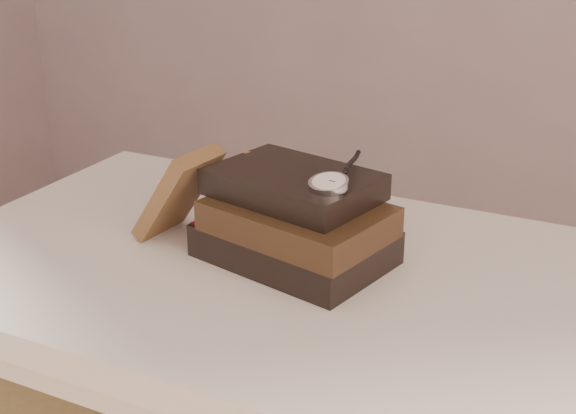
% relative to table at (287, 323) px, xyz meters
% --- Properties ---
extents(table, '(1.00, 0.60, 0.75)m').
position_rel_table_xyz_m(table, '(0.00, 0.00, 0.00)').
color(table, beige).
rests_on(table, ground).
extents(book_stack, '(0.28, 0.22, 0.12)m').
position_rel_table_xyz_m(book_stack, '(0.00, 0.02, 0.15)').
color(book_stack, black).
rests_on(book_stack, table).
extents(journal, '(0.11, 0.11, 0.14)m').
position_rel_table_xyz_m(journal, '(-0.18, 0.01, 0.16)').
color(journal, '#48301B').
rests_on(journal, table).
extents(pocket_watch, '(0.06, 0.16, 0.02)m').
position_rel_table_xyz_m(pocket_watch, '(0.06, -0.01, 0.22)').
color(pocket_watch, silver).
rests_on(pocket_watch, book_stack).
extents(eyeglasses, '(0.13, 0.14, 0.05)m').
position_rel_table_xyz_m(eyeglasses, '(-0.06, 0.12, 0.16)').
color(eyeglasses, silver).
rests_on(eyeglasses, book_stack).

